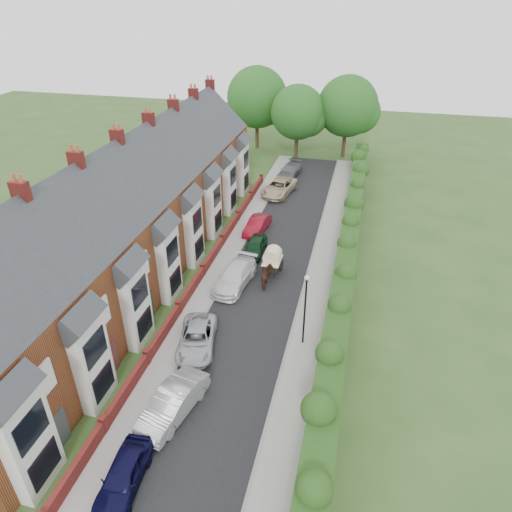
{
  "coord_description": "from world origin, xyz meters",
  "views": [
    {
      "loc": [
        5.75,
        -18.14,
        19.54
      ],
      "look_at": [
        -1.18,
        10.3,
        2.2
      ],
      "focal_mm": 32.0,
      "sensor_mm": 36.0,
      "label": 1
    }
  ],
  "objects": [
    {
      "name": "kerb_house_side",
      "position": [
        -3.55,
        11.0,
        0.07
      ],
      "size": [
        0.18,
        58.0,
        0.13
      ],
      "primitive_type": "cube",
      "color": "gray",
      "rests_on": "ground"
    },
    {
      "name": "pavement_hedge_side",
      "position": [
        3.6,
        11.0,
        0.06
      ],
      "size": [
        2.2,
        58.0,
        0.12
      ],
      "primitive_type": "cube",
      "color": "gray",
      "rests_on": "ground"
    },
    {
      "name": "lamppost",
      "position": [
        3.4,
        4.0,
        3.3
      ],
      "size": [
        0.32,
        0.32,
        5.16
      ],
      "color": "black",
      "rests_on": "ground"
    },
    {
      "name": "ground",
      "position": [
        0.0,
        0.0,
        0.0
      ],
      "size": [
        140.0,
        140.0,
        0.0
      ],
      "primitive_type": "plane",
      "color": "#2D4C1E",
      "rests_on": "ground"
    },
    {
      "name": "car_silver_b",
      "position": [
        -2.99,
        2.15,
        0.66
      ],
      "size": [
        3.15,
        5.1,
        1.32
      ],
      "primitive_type": "imported",
      "rotation": [
        0.0,
        0.0,
        0.22
      ],
      "color": "#B8BBC0",
      "rests_on": "ground"
    },
    {
      "name": "car_navy",
      "position": [
        -3.0,
        -7.36,
        0.68
      ],
      "size": [
        1.9,
        4.12,
        1.37
      ],
      "primitive_type": "imported",
      "rotation": [
        0.0,
        0.0,
        0.07
      ],
      "color": "black",
      "rests_on": "ground"
    },
    {
      "name": "car_grey",
      "position": [
        -2.58,
        33.0,
        0.72
      ],
      "size": [
        2.59,
        5.14,
        1.43
      ],
      "primitive_type": "imported",
      "rotation": [
        0.0,
        0.0,
        -0.12
      ],
      "color": "slate",
      "rests_on": "ground"
    },
    {
      "name": "tree_far_right",
      "position": [
        3.39,
        42.08,
        6.31
      ],
      "size": [
        7.98,
        7.6,
        10.31
      ],
      "color": "#332316",
      "rests_on": "ground"
    },
    {
      "name": "garden_wall_row",
      "position": [
        -5.35,
        10.0,
        0.46
      ],
      "size": [
        0.35,
        40.35,
        1.1
      ],
      "color": "maroon",
      "rests_on": "ground"
    },
    {
      "name": "hedge",
      "position": [
        5.4,
        11.0,
        1.6
      ],
      "size": [
        2.1,
        58.0,
        2.85
      ],
      "color": "#183711",
      "rests_on": "ground"
    },
    {
      "name": "kerb_hedge_side",
      "position": [
        2.55,
        11.0,
        0.07
      ],
      "size": [
        0.18,
        58.0,
        0.13
      ],
      "primitive_type": "cube",
      "color": "gray",
      "rests_on": "ground"
    },
    {
      "name": "horse_cart",
      "position": [
        -0.21,
        11.75,
        1.27
      ],
      "size": [
        1.39,
        3.08,
        2.22
      ],
      "color": "black",
      "rests_on": "ground"
    },
    {
      "name": "horse",
      "position": [
        -0.21,
        9.8,
        0.76
      ],
      "size": [
        1.04,
        1.9,
        1.53
      ],
      "primitive_type": "imported",
      "rotation": [
        0.0,
        0.0,
        3.27
      ],
      "color": "#412217",
      "rests_on": "ground"
    },
    {
      "name": "terrace_row",
      "position": [
        -10.87,
        9.98,
        4.47
      ],
      "size": [
        9.05,
        40.5,
        11.5
      ],
      "color": "brown",
      "rests_on": "ground"
    },
    {
      "name": "pavement_house_side",
      "position": [
        -4.35,
        11.0,
        0.06
      ],
      "size": [
        1.7,
        58.0,
        0.12
      ],
      "primitive_type": "cube",
      "color": "gray",
      "rests_on": "ground"
    },
    {
      "name": "car_red",
      "position": [
        -3.0,
        18.2,
        0.69
      ],
      "size": [
        1.95,
        4.31,
        1.37
      ],
      "primitive_type": "imported",
      "rotation": [
        0.0,
        0.0,
        -0.12
      ],
      "color": "maroon",
      "rests_on": "ground"
    },
    {
      "name": "car_beige",
      "position": [
        -2.75,
        27.4,
        0.77
      ],
      "size": [
        3.57,
        5.96,
        1.55
      ],
      "primitive_type": "imported",
      "rotation": [
        0.0,
        0.0,
        -0.19
      ],
      "color": "#C5AE8E",
      "rests_on": "ground"
    },
    {
      "name": "car_silver_a",
      "position": [
        -2.4,
        -3.06,
        0.79
      ],
      "size": [
        2.69,
        5.05,
        1.58
      ],
      "primitive_type": "imported",
      "rotation": [
        0.0,
        0.0,
        -0.22
      ],
      "color": "#A6A5A9",
      "rests_on": "ground"
    },
    {
      "name": "tree_far_back",
      "position": [
        -8.59,
        43.08,
        6.62
      ],
      "size": [
        8.4,
        8.0,
        10.82
      ],
      "color": "#332316",
      "rests_on": "ground"
    },
    {
      "name": "road",
      "position": [
        -0.5,
        11.0,
        0.01
      ],
      "size": [
        6.0,
        58.0,
        0.02
      ],
      "primitive_type": "cube",
      "color": "black",
      "rests_on": "ground"
    },
    {
      "name": "tree_far_left",
      "position": [
        -2.65,
        40.08,
        5.71
      ],
      "size": [
        7.14,
        6.8,
        9.29
      ],
      "color": "#332316",
      "rests_on": "ground"
    },
    {
      "name": "car_white",
      "position": [
        -2.61,
        9.36,
        0.76
      ],
      "size": [
        2.75,
        5.47,
        1.52
      ],
      "primitive_type": "imported",
      "rotation": [
        0.0,
        0.0,
        -0.12
      ],
      "color": "white",
      "rests_on": "ground"
    },
    {
      "name": "car_green",
      "position": [
        -2.24,
        14.3,
        0.66
      ],
      "size": [
        1.57,
        3.89,
        1.32
      ],
      "primitive_type": "imported",
      "rotation": [
        0.0,
        0.0,
        -0.0
      ],
      "color": "black",
      "rests_on": "ground"
    }
  ]
}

